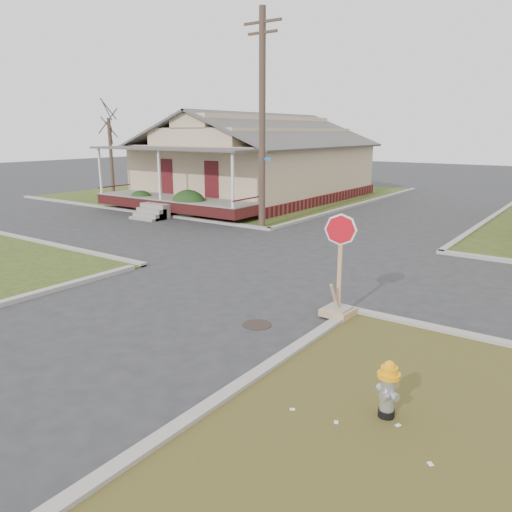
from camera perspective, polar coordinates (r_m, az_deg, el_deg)
The scene contains 11 objects.
ground at distance 12.74m, azimuth -6.68°, elevation -5.00°, with size 120.00×120.00×0.00m, color #29292C.
verge_far_left at distance 34.45m, azimuth -2.75°, elevation 7.19°, with size 19.00×19.00×0.05m, color #2D3F16.
curbs at distance 16.62m, azimuth 4.90°, elevation -0.41°, with size 80.00×40.00×0.12m, color #9C958D, non-canonical shape.
manhole at distance 11.08m, azimuth 0.14°, elevation -7.85°, with size 0.64×0.64×0.01m, color black.
corner_house at distance 31.40m, azimuth 0.08°, elevation 10.67°, with size 10.10×15.50×5.30m.
utility_pole at distance 21.65m, azimuth 0.71°, elevation 15.44°, with size 1.80×0.28×9.00m.
tree_far_left at distance 33.50m, azimuth -16.22°, elevation 10.71°, with size 0.22×0.22×4.90m, color #402C25.
fire_hydrant at distance 7.73m, azimuth 14.86°, elevation -14.19°, with size 0.33×0.33×0.89m.
stop_sign at distance 11.48m, azimuth 9.41°, elevation -4.32°, with size 0.67×0.65×2.36m.
hedge_left at distance 27.21m, azimuth -12.97°, elevation 6.21°, with size 1.41×1.16×1.08m, color #183513.
hedge_right at distance 24.82m, azimuth -7.69°, elevation 5.90°, with size 1.62×1.33×1.24m, color #183513.
Camera 1 is at (8.13, -8.89, 4.14)m, focal length 35.00 mm.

